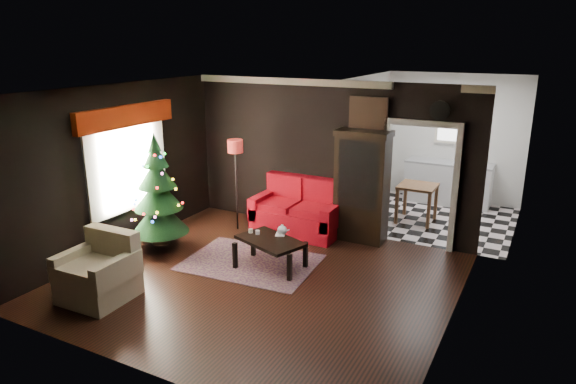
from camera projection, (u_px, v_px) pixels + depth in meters
The scene contains 26 objects.
floor at pixel (260, 280), 7.74m from camera, with size 5.50×5.50×0.00m, color black.
ceiling at pixel (257, 92), 6.94m from camera, with size 5.50×5.50×0.00m, color white.
wall_back at pixel (328, 157), 9.46m from camera, with size 5.50×5.50×0.00m, color black.
wall_front at pixel (133, 253), 5.21m from camera, with size 5.50×5.50×0.00m, color black.
wall_left at pixel (117, 169), 8.56m from camera, with size 5.50×5.50×0.00m, color black.
wall_right at pixel (458, 221), 6.11m from camera, with size 5.50×5.50×0.00m, color black.
doorway at pixel (419, 187), 8.80m from camera, with size 1.10×0.10×2.10m, color #F4E9CE, non-canonical shape.
left_window at pixel (127, 164), 8.70m from camera, with size 0.05×1.60×1.40m, color white.
valance at pixel (126, 116), 8.43m from camera, with size 0.12×2.10×0.35m, color maroon.
kitchen_floor at pixel (434, 219), 10.38m from camera, with size 3.00×3.00×0.00m, color silver.
kitchen_window at pixel (455, 125), 11.12m from camera, with size 0.70×0.06×0.70m, color white.
rug at pixel (251, 262), 8.34m from camera, with size 2.08×1.51×0.01m, color #463041.
loveseat at pixel (298, 207), 9.51m from camera, with size 1.70×0.90×1.00m, color maroon, non-canonical shape.
curio_cabinet at pixel (362, 189), 9.06m from camera, with size 0.90×0.45×1.90m, color black, non-canonical shape.
floor_lamp at pixel (236, 187), 9.60m from camera, with size 0.30×0.30×1.80m, color black, non-canonical shape.
christmas_tree at pixel (158, 191), 8.58m from camera, with size 0.96×0.96×1.84m, color black, non-canonical shape.
armchair at pixel (97, 268), 7.07m from camera, with size 0.91×0.91×0.93m, color beige, non-canonical shape.
coffee_table at pixel (270, 253), 8.09m from camera, with size 1.05×0.63×0.47m, color black, non-canonical shape.
teapot at pixel (282, 230), 8.18m from camera, with size 0.18×0.18×0.17m, color white, non-canonical shape.
cup_a at pixel (251, 231), 8.29m from camera, with size 0.07×0.07×0.06m, color white.
cup_b at pixel (258, 232), 8.23m from camera, with size 0.07×0.07×0.06m, color white.
book at pixel (276, 229), 8.19m from camera, with size 0.15×0.02×0.20m, color gray.
wall_clock at pixel (440, 110), 8.27m from camera, with size 0.32×0.32×0.06m, color white.
painting at pixel (368, 114), 8.85m from camera, with size 0.62×0.05×0.52m, color #A36F3F.
kitchen_counter at pixel (448, 183), 11.27m from camera, with size 1.80×0.60×0.90m, color silver.
kitchen_table at pixel (417, 203), 10.15m from camera, with size 0.70×0.70×0.75m, color brown, non-canonical shape.
Camera 1 is at (3.64, -6.04, 3.48)m, focal length 32.10 mm.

